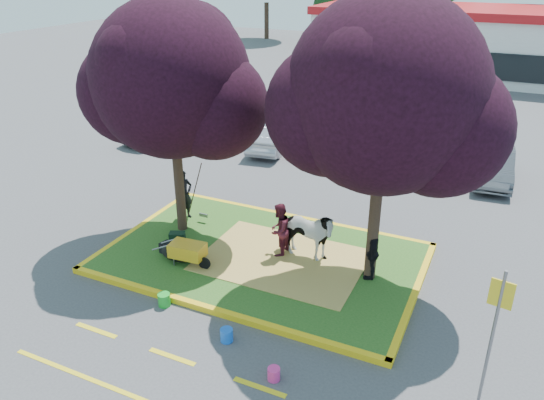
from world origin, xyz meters
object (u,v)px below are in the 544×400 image
at_px(calf, 178,253).
at_px(bucket_pink, 274,374).
at_px(wheelbarrow, 188,250).
at_px(sign_post, 495,324).
at_px(cow, 305,234).
at_px(handler, 184,195).
at_px(bucket_green, 164,300).
at_px(car_black, 163,122).
at_px(bucket_blue, 227,335).
at_px(car_silver, 273,134).

distance_m(calf, bucket_pink, 4.90).
xyz_separation_m(wheelbarrow, sign_post, (7.33, -1.58, 1.20)).
bearing_deg(cow, handler, 83.10).
xyz_separation_m(calf, bucket_pink, (4.05, -2.74, -0.23)).
xyz_separation_m(handler, bucket_green, (1.93, -3.83, -0.77)).
relative_size(calf, car_black, 0.23).
bearing_deg(car_black, calf, -46.13).
relative_size(handler, wheelbarrow, 0.96).
bearing_deg(bucket_pink, calf, 145.91).
height_order(bucket_blue, car_silver, car_silver).
distance_m(wheelbarrow, car_black, 11.41).
bearing_deg(handler, car_silver, 28.30).
height_order(bucket_green, car_black, car_black).
distance_m(handler, car_black, 8.65).
height_order(cow, bucket_pink, cow).
relative_size(cow, car_black, 0.39).
xyz_separation_m(wheelbarrow, bucket_green, (0.34, -1.57, -0.41)).
bearing_deg(cow, bucket_blue, 177.18).
bearing_deg(handler, cow, -74.43).
height_order(bucket_pink, car_black, car_black).
height_order(handler, bucket_green, handler).
bearing_deg(wheelbarrow, cow, 26.64).
bearing_deg(bucket_pink, sign_post, 16.51).
bearing_deg(wheelbarrow, bucket_blue, -46.51).
xyz_separation_m(calf, handler, (-1.21, 2.18, 0.56)).
height_order(bucket_green, car_silver, car_silver).
bearing_deg(sign_post, car_silver, 139.28).
relative_size(calf, bucket_pink, 3.65).
height_order(calf, sign_post, sign_post).
bearing_deg(sign_post, bucket_pink, -154.14).
relative_size(calf, wheelbarrow, 0.60).
bearing_deg(car_silver, car_black, -0.93).
relative_size(car_black, car_silver, 1.13).
bearing_deg(car_black, sign_post, -29.46).
distance_m(cow, bucket_blue, 3.72).
bearing_deg(bucket_green, bucket_pink, -18.11).
distance_m(wheelbarrow, bucket_pink, 4.56).
distance_m(cow, bucket_green, 3.95).
xyz_separation_m(bucket_green, bucket_blue, (1.95, -0.48, -0.01)).
bearing_deg(car_black, bucket_blue, -42.86).
distance_m(wheelbarrow, bucket_green, 1.66).
relative_size(cow, calf, 1.72).
distance_m(calf, sign_post, 8.01).
bearing_deg(cow, sign_post, -121.57).
distance_m(handler, bucket_blue, 5.85).
distance_m(handler, wheelbarrow, 2.79).
height_order(calf, bucket_pink, calf).
xyz_separation_m(cow, car_black, (-9.73, 7.33, -0.13)).
bearing_deg(car_silver, bucket_green, 93.15).
height_order(wheelbarrow, car_silver, car_silver).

